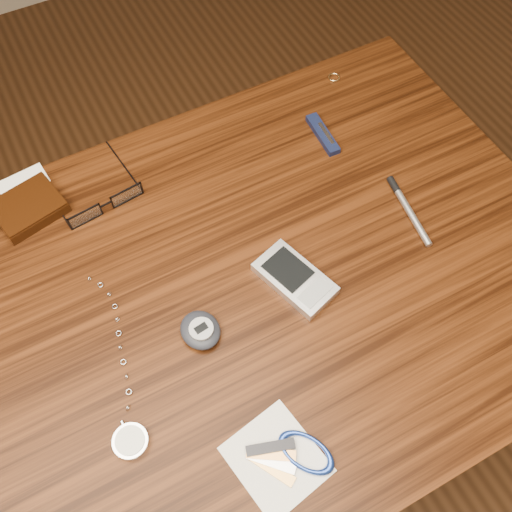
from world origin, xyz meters
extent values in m
plane|color=#472814|center=(0.00, 0.00, 0.00)|extent=(3.80, 3.80, 0.00)
cube|color=#3A1909|center=(0.00, 0.00, 0.73)|extent=(1.00, 0.70, 0.03)
cylinder|color=#4C2814|center=(0.45, 0.30, 0.36)|extent=(0.05, 0.05, 0.71)
cube|color=black|center=(-0.23, 0.27, 0.76)|extent=(0.11, 0.10, 0.02)
cube|color=black|center=(-0.23, 0.27, 0.77)|extent=(0.11, 0.10, 0.00)
cube|color=white|center=(-0.22, 0.33, 0.75)|extent=(0.08, 0.05, 0.00)
cube|color=black|center=(-0.16, 0.21, 0.76)|extent=(0.05, 0.01, 0.03)
cube|color=silver|center=(-0.16, 0.21, 0.76)|extent=(0.05, 0.01, 0.02)
cylinder|color=black|center=(-0.19, 0.27, 0.75)|extent=(0.02, 0.13, 0.00)
cube|color=black|center=(-0.09, 0.22, 0.76)|extent=(0.05, 0.01, 0.03)
cube|color=silver|center=(-0.09, 0.22, 0.76)|extent=(0.05, 0.01, 0.02)
cylinder|color=black|center=(-0.07, 0.29, 0.75)|extent=(0.02, 0.13, 0.00)
cube|color=black|center=(-0.12, 0.21, 0.77)|extent=(0.02, 0.00, 0.00)
torus|color=#EEC17B|center=(0.34, 0.30, 0.75)|extent=(0.03, 0.03, 0.00)
cylinder|color=silver|center=(-0.22, -0.13, 0.76)|extent=(0.04, 0.04, 0.01)
cylinder|color=silver|center=(-0.22, -0.13, 0.76)|extent=(0.04, 0.04, 0.00)
cylinder|color=silver|center=(-0.22, -0.10, 0.76)|extent=(0.01, 0.01, 0.01)
torus|color=silver|center=(-0.21, -0.09, 0.75)|extent=(0.01, 0.01, 0.01)
torus|color=silver|center=(-0.20, -0.07, 0.75)|extent=(0.01, 0.01, 0.00)
torus|color=silver|center=(-0.19, -0.05, 0.75)|extent=(0.01, 0.01, 0.01)
torus|color=silver|center=(-0.19, -0.03, 0.75)|extent=(0.01, 0.01, 0.00)
torus|color=silver|center=(-0.18, -0.01, 0.75)|extent=(0.01, 0.01, 0.01)
torus|color=silver|center=(-0.18, 0.01, 0.75)|extent=(0.01, 0.01, 0.00)
torus|color=silver|center=(-0.17, 0.03, 0.75)|extent=(0.01, 0.00, 0.01)
torus|color=silver|center=(-0.17, 0.05, 0.75)|extent=(0.01, 0.01, 0.00)
torus|color=silver|center=(-0.17, 0.08, 0.75)|extent=(0.01, 0.00, 0.01)
torus|color=silver|center=(-0.18, 0.10, 0.75)|extent=(0.01, 0.01, 0.00)
torus|color=silver|center=(-0.19, 0.11, 0.75)|extent=(0.01, 0.01, 0.01)
cube|color=silver|center=(0.07, -0.03, 0.76)|extent=(0.09, 0.13, 0.02)
cube|color=black|center=(0.07, -0.01, 0.77)|extent=(0.06, 0.07, 0.00)
cube|color=gray|center=(0.09, -0.06, 0.77)|extent=(0.05, 0.04, 0.00)
ellipsoid|color=black|center=(-0.08, -0.04, 0.76)|extent=(0.06, 0.07, 0.02)
cylinder|color=#989A9F|center=(-0.08, -0.04, 0.77)|extent=(0.03, 0.03, 0.00)
cube|color=black|center=(-0.08, -0.04, 0.77)|extent=(0.02, 0.01, 0.00)
cube|color=white|center=(-0.07, -0.23, 0.75)|extent=(0.12, 0.13, 0.00)
torus|color=#1C3898|center=(-0.03, -0.24, 0.76)|extent=(0.08, 0.08, 0.01)
cube|color=#A5783A|center=(-0.08, -0.24, 0.75)|extent=(0.04, 0.06, 0.00)
cube|color=silver|center=(-0.07, -0.23, 0.75)|extent=(0.05, 0.05, 0.00)
cube|color=#A46F3A|center=(-0.07, -0.22, 0.76)|extent=(0.06, 0.04, 0.00)
cube|color=black|center=(-0.07, -0.22, 0.76)|extent=(0.06, 0.03, 0.00)
cube|color=black|center=(0.25, 0.19, 0.76)|extent=(0.03, 0.09, 0.01)
cube|color=silver|center=(0.26, 0.19, 0.76)|extent=(0.01, 0.05, 0.00)
cylinder|color=silver|center=(0.29, 0.00, 0.76)|extent=(0.03, 0.13, 0.01)
cylinder|color=black|center=(0.30, 0.05, 0.76)|extent=(0.02, 0.03, 0.01)
camera|label=1|loc=(-0.15, -0.34, 1.48)|focal=40.00mm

